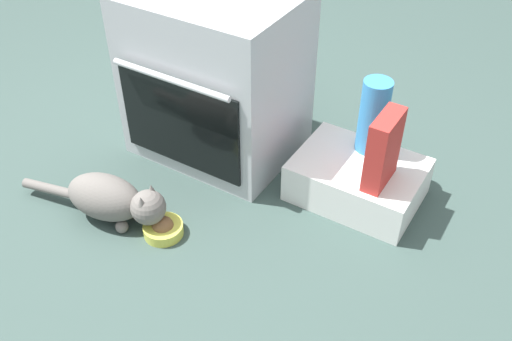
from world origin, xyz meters
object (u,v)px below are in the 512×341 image
Objects in this scene: pantry_cabinet at (357,180)px; cereal_box at (383,150)px; cat at (112,199)px; oven at (216,76)px; food_bowl at (163,228)px; water_bottle at (373,116)px.

pantry_cabinet is 1.72× the size of cereal_box.
cat is (-0.72, -0.60, 0.02)m from pantry_cabinet.
food_bowl is at bearing -76.44° from oven.
food_bowl is 0.49× the size of water_bottle.
oven reaches higher than cereal_box.
oven is 2.32× the size of water_bottle.
pantry_cabinet is (0.65, 0.01, -0.27)m from oven.
cat is at bearing -140.07° from pantry_cabinet.
cereal_box is (0.10, -0.06, 0.22)m from pantry_cabinet.
oven reaches higher than water_bottle.
pantry_cabinet is 0.77× the size of cat.
oven is 4.73× the size of food_bowl.
cat is (-0.07, -0.59, -0.24)m from oven.
food_bowl is 0.84m from cereal_box.
cereal_box is (0.75, -0.05, -0.04)m from oven.
cat is 2.10× the size of water_bottle.
water_bottle is at bearing 95.02° from pantry_cabinet.
water_bottle is at bearing 53.05° from food_bowl.
pantry_cabinet is 1.60× the size of water_bottle.
pantry_cabinet is at bearing 0.50° from oven.
oven is at bearing -170.16° from water_bottle.
pantry_cabinet is at bearing -84.98° from water_bottle.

